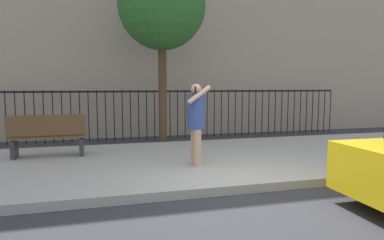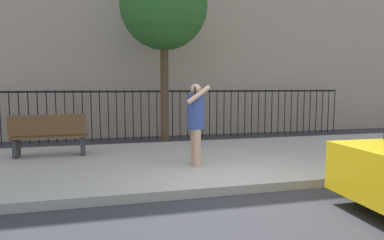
{
  "view_description": "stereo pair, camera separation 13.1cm",
  "coord_description": "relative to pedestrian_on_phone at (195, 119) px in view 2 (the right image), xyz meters",
  "views": [
    {
      "loc": [
        -2.25,
        -4.77,
        1.73
      ],
      "look_at": [
        -0.49,
        1.76,
        1.03
      ],
      "focal_mm": 31.1,
      "sensor_mm": 36.0,
      "label": 1
    },
    {
      "loc": [
        -2.12,
        -4.8,
        1.73
      ],
      "look_at": [
        -0.49,
        1.76,
        1.03
      ],
      "focal_mm": 31.1,
      "sensor_mm": 36.0,
      "label": 2
    }
  ],
  "objects": [
    {
      "name": "iron_fence",
      "position": [
        0.49,
        4.41,
        -0.07
      ],
      "size": [
        12.03,
        0.04,
        1.6
      ],
      "color": "black",
      "rests_on": "ground"
    },
    {
      "name": "pedestrian_on_phone",
      "position": [
        0.0,
        0.0,
        0.0
      ],
      "size": [
        0.47,
        0.65,
        1.62
      ],
      "color": "tan",
      "rests_on": "sidewalk"
    },
    {
      "name": "sidewalk",
      "position": [
        0.49,
        0.71,
        -1.01
      ],
      "size": [
        28.0,
        4.4,
        0.15
      ],
      "primitive_type": "cube",
      "color": "#B2ADA3",
      "rests_on": "ground"
    },
    {
      "name": "street_tree_near",
      "position": [
        -0.09,
        3.17,
        2.85
      ],
      "size": [
        2.46,
        2.46,
        5.19
      ],
      "color": "#4C3823",
      "rests_on": "ground"
    },
    {
      "name": "ground_plane",
      "position": [
        0.49,
        -1.49,
        -1.09
      ],
      "size": [
        60.0,
        60.0,
        0.0
      ],
      "primitive_type": "plane",
      "color": "#333338"
    },
    {
      "name": "street_bench",
      "position": [
        -2.95,
        1.57,
        -0.44
      ],
      "size": [
        1.6,
        0.45,
        0.95
      ],
      "color": "brown",
      "rests_on": "sidewalk"
    }
  ]
}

